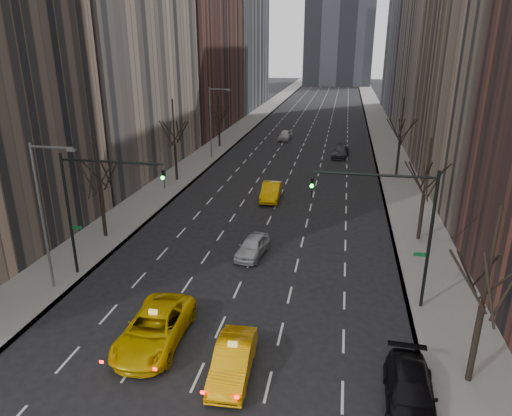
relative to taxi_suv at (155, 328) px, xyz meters
The scene contains 19 objects.
sidewalk_left 64.62m from the taxi_suv, 98.34° to the left, with size 4.50×320.00×0.15m, color slate.
sidewalk_right 65.70m from the taxi_suv, 76.69° to the left, with size 4.50×320.00×0.15m, color slate.
tree_lw_b 15.29m from the taxi_suv, 127.42° to the left, with size 3.36×3.50×7.82m.
tree_lw_c 29.56m from the taxi_suv, 108.10° to the left, with size 3.36×3.50×8.74m.
tree_lw_d 46.91m from the taxi_suv, 101.24° to the left, with size 3.36×3.50×7.36m.
tree_rw_a 15.18m from the taxi_suv, ahead, with size 3.36×3.50×8.28m.
tree_rw_b 21.98m from the taxi_suv, 46.96° to the left, with size 3.36×3.50×7.82m.
tree_rw_c 37.18m from the taxi_suv, 66.33° to the left, with size 3.36×3.50×8.74m.
traffic_mast_left 9.77m from the taxi_suv, 136.46° to the left, with size 6.69×0.39×8.00m.
traffic_mast_right 14.15m from the taxi_suv, 26.32° to the left, with size 6.69×0.39×8.00m.
streetlight_near 10.08m from the taxi_suv, 153.75° to the left, with size 2.83×0.22×9.00m.
streetlight_far 40.02m from the taxi_suv, 101.57° to the left, with size 2.83×0.22×9.00m.
taxi_suv is the anchor object (origin of this frame).
taxi_sedan 4.69m from the taxi_suv, 19.40° to the right, with size 1.62×4.64×1.53m, color #F4A005.
silver_sedan_ahead 11.25m from the taxi_suv, 75.38° to the left, with size 1.66×4.13×1.41m, color #A7AAAF.
parked_suv_black 12.25m from the taxi_suv, ahead, with size 2.03×5.00×1.45m, color black.
far_taxi 23.67m from the taxi_suv, 84.81° to the left, with size 1.71×4.89×1.61m, color #F4AB05.
far_suv_grey 43.67m from the taxi_suv, 78.81° to the left, with size 2.02×4.97×1.44m, color #313136.
far_car_white 53.04m from the taxi_suv, 90.34° to the left, with size 1.78×4.42×1.51m, color silver.
Camera 1 is at (5.81, -12.09, 14.28)m, focal length 32.00 mm.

